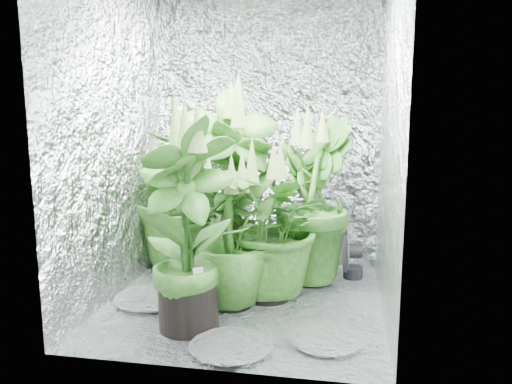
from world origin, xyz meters
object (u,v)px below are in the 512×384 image
at_px(plant_d, 229,237).
at_px(plant_b, 233,193).
at_px(plant_e, 267,225).
at_px(plant_a, 183,199).
at_px(plant_f, 187,227).
at_px(plant_c, 313,202).
at_px(circulation_fan, 349,258).

bearing_deg(plant_d, plant_b, 98.07).
xyz_separation_m(plant_b, plant_e, (0.24, -0.13, -0.17)).
distance_m(plant_a, plant_e, 0.86).
height_order(plant_b, plant_f, plant_b).
distance_m(plant_d, plant_f, 0.39).
distance_m(plant_c, plant_d, 0.67).
bearing_deg(plant_e, plant_d, -144.09).
bearing_deg(plant_a, plant_f, -70.47).
bearing_deg(plant_c, plant_a, 170.41).
xyz_separation_m(plant_d, plant_f, (-0.14, -0.34, 0.13)).
relative_size(plant_a, plant_f, 0.87).
xyz_separation_m(plant_b, plant_f, (-0.10, -0.61, -0.08)).
relative_size(plant_a, plant_b, 0.78).
bearing_deg(plant_d, plant_e, 35.91).
relative_size(plant_c, plant_f, 0.98).
relative_size(plant_d, circulation_fan, 2.73).
xyz_separation_m(plant_c, plant_d, (-0.44, -0.49, -0.13)).
bearing_deg(plant_d, plant_a, 127.17).
height_order(plant_a, plant_c, plant_c).
bearing_deg(plant_c, plant_b, -155.11).
relative_size(plant_c, circulation_fan, 3.47).
bearing_deg(plant_b, plant_e, -27.90).
bearing_deg(plant_a, plant_e, -36.21).
height_order(plant_b, plant_e, plant_b).
bearing_deg(circulation_fan, plant_d, -147.09).
relative_size(plant_a, plant_d, 1.14).
distance_m(plant_b, circulation_fan, 0.93).
distance_m(plant_f, circulation_fan, 1.32).
xyz_separation_m(plant_c, plant_e, (-0.24, -0.35, -0.08)).
relative_size(plant_d, plant_e, 0.85).
relative_size(plant_c, plant_e, 1.09).
height_order(plant_c, plant_e, plant_c).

